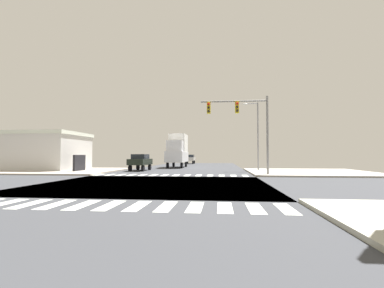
{
  "coord_description": "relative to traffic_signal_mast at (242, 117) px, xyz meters",
  "views": [
    {
      "loc": [
        4.09,
        -16.67,
        1.76
      ],
      "look_at": [
        1.82,
        5.79,
        2.68
      ],
      "focal_mm": 25.73,
      "sensor_mm": 36.0,
      "label": 1
    }
  ],
  "objects": [
    {
      "name": "sedan_crossing_3",
      "position": [
        -8.01,
        32.36,
        -3.95
      ],
      "size": [
        1.8,
        4.3,
        1.88
      ],
      "rotation": [
        0.0,
        0.0,
        3.14
      ],
      "color": "black",
      "rests_on": "ground"
    },
    {
      "name": "crosswalk_near",
      "position": [
        -6.26,
        -14.79,
        -5.06
      ],
      "size": [
        13.5,
        2.0,
        0.01
      ],
      "color": "silver",
      "rests_on": "ground"
    },
    {
      "name": "bank_building",
      "position": [
        -23.6,
        5.97,
        -2.85
      ],
      "size": [
        12.71,
        7.32,
        4.41
      ],
      "color": "silver",
      "rests_on": "ground"
    },
    {
      "name": "traffic_signal_mast",
      "position": [
        0.0,
        0.0,
        0.0
      ],
      "size": [
        5.86,
        0.55,
        6.9
      ],
      "color": "gray",
      "rests_on": "ground"
    },
    {
      "name": "street_lamp",
      "position": [
        2.12,
        7.34,
        -0.42
      ],
      "size": [
        1.78,
        0.32,
        7.73
      ],
      "color": "gray",
      "rests_on": "ground"
    },
    {
      "name": "sidewalk_corner_nw",
      "position": [
        -19.01,
        4.51,
        -4.99
      ],
      "size": [
        12.0,
        12.0,
        0.14
      ],
      "color": "#A49A8D",
      "rests_on": "ground"
    },
    {
      "name": "sedan_farside_2",
      "position": [
        -11.01,
        6.71,
        -3.95
      ],
      "size": [
        1.8,
        4.3,
        1.88
      ],
      "rotation": [
        0.0,
        0.0,
        3.14
      ],
      "color": "black",
      "rests_on": "ground"
    },
    {
      "name": "ground",
      "position": [
        -6.01,
        -7.49,
        -5.09
      ],
      "size": [
        90.0,
        90.0,
        0.05
      ],
      "color": "#36373C"
    },
    {
      "name": "box_truck_queued_1",
      "position": [
        -8.01,
        15.31,
        -2.5
      ],
      "size": [
        2.4,
        7.2,
        4.85
      ],
      "rotation": [
        0.0,
        0.0,
        3.14
      ],
      "color": "black",
      "rests_on": "ground"
    },
    {
      "name": "sidewalk_corner_ne",
      "position": [
        6.99,
        4.51,
        -4.99
      ],
      "size": [
        12.0,
        12.0,
        0.14
      ],
      "color": "#A09B91",
      "rests_on": "ground"
    },
    {
      "name": "crosswalk_far",
      "position": [
        -6.26,
        -0.19,
        -5.06
      ],
      "size": [
        13.5,
        2.0,
        0.01
      ],
      "color": "silver",
      "rests_on": "ground"
    }
  ]
}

